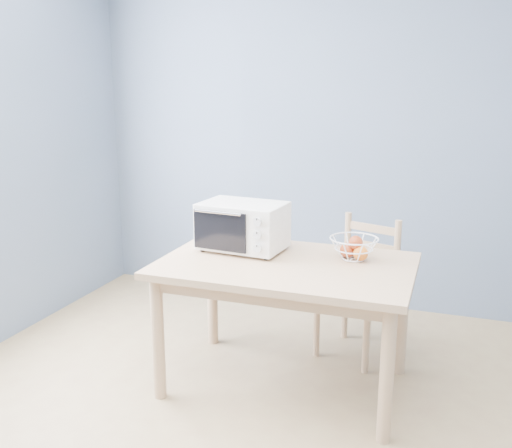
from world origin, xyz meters
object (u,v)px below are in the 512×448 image
(dining_table, at_px, (286,279))
(fruit_basket, at_px, (354,247))
(dining_chair, at_px, (360,288))
(toaster_oven, at_px, (240,225))

(dining_table, height_order, fruit_basket, fruit_basket)
(dining_table, bearing_deg, fruit_basket, 27.23)
(dining_chair, bearing_deg, toaster_oven, -128.33)
(dining_table, distance_m, dining_chair, 0.69)
(fruit_basket, relative_size, dining_chair, 0.38)
(dining_table, xyz_separation_m, dining_chair, (0.33, 0.56, -0.21))
(toaster_oven, relative_size, fruit_basket, 1.53)
(fruit_basket, distance_m, dining_chair, 0.54)
(dining_chair, bearing_deg, fruit_basket, -67.77)
(dining_chair, bearing_deg, dining_table, -100.87)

